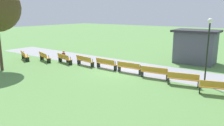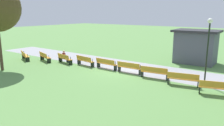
# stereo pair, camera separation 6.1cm
# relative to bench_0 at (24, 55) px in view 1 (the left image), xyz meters

# --- Properties ---
(ground_plane) EXTENTS (120.00, 120.00, 0.00)m
(ground_plane) POSITION_rel_bench_0_xyz_m (9.99, 2.05, -0.48)
(ground_plane) COLOR #5B8C47
(path_paving) EXTENTS (34.71, 4.06, 0.01)m
(path_paving) POSITION_rel_bench_0_xyz_m (9.99, 3.87, -0.48)
(path_paving) COLOR #939399
(path_paving) RESTS_ON ground
(bench_0) EXTENTS (2.02, 1.20, 0.89)m
(bench_0) POSITION_rel_bench_0_xyz_m (0.00, 0.00, 0.00)
(bench_0) COLOR orange
(bench_0) RESTS_ON ground
(bench_1) EXTENTS (2.04, 1.05, 0.89)m
(bench_1) POSITION_rel_bench_0_xyz_m (2.14, 0.78, 0.00)
(bench_1) COLOR orange
(bench_1) RESTS_ON ground
(bench_2) EXTENTS (2.05, 0.89, 0.89)m
(bench_2) POSITION_rel_bench_0_xyz_m (4.34, 1.36, 0.00)
(bench_2) COLOR orange
(bench_2) RESTS_ON ground
(bench_3) EXTENTS (2.04, 0.73, 0.89)m
(bench_3) POSITION_rel_bench_0_xyz_m (6.58, 1.76, 0.00)
(bench_3) COLOR orange
(bench_3) RESTS_ON ground
(bench_4) EXTENTS (2.01, 0.56, 0.89)m
(bench_4) POSITION_rel_bench_0_xyz_m (8.85, 1.96, 0.00)
(bench_4) COLOR orange
(bench_4) RESTS_ON ground
(bench_5) EXTENTS (2.01, 0.56, 0.89)m
(bench_5) POSITION_rel_bench_0_xyz_m (11.13, 1.96, 0.00)
(bench_5) COLOR orange
(bench_5) RESTS_ON ground
(bench_6) EXTENTS (2.04, 0.73, 0.89)m
(bench_6) POSITION_rel_bench_0_xyz_m (13.39, 1.76, 0.00)
(bench_6) COLOR orange
(bench_6) RESTS_ON ground
(bench_7) EXTENTS (2.05, 0.89, 0.89)m
(bench_7) POSITION_rel_bench_0_xyz_m (15.64, 1.36, 0.00)
(bench_7) COLOR orange
(bench_7) RESTS_ON ground
(bench_8) EXTENTS (2.04, 1.05, 0.89)m
(bench_8) POSITION_rel_bench_0_xyz_m (17.83, 0.78, 0.00)
(bench_8) COLOR orange
(bench_8) RESTS_ON ground
(person_seated) EXTENTS (0.41, 0.57, 1.20)m
(person_seated) POSITION_rel_bench_0_xyz_m (4.18, 1.55, 0.16)
(person_seated) COLOR maroon
(person_seated) RESTS_ON ground
(lamp_post) EXTENTS (0.32, 0.32, 4.35)m
(lamp_post) POSITION_rel_bench_0_xyz_m (16.72, 2.47, 2.51)
(lamp_post) COLOR black
(lamp_post) RESTS_ON ground
(kiosk) EXTENTS (4.09, 3.13, 3.13)m
(kiosk) POSITION_rel_bench_0_xyz_m (14.19, 8.82, 1.12)
(kiosk) COLOR #4C515B
(kiosk) RESTS_ON ground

